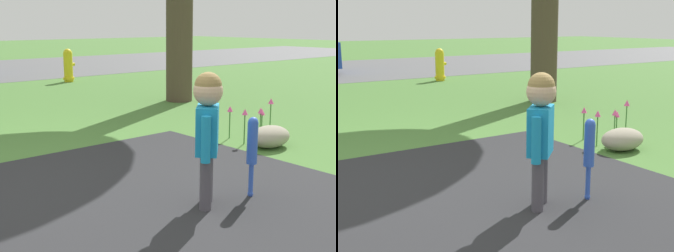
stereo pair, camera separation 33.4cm
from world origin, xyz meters
The scene contains 6 objects.
ground_plane centered at (0.00, 0.00, 0.00)m, with size 60.00×60.00×0.00m, color #477533.
child centered at (1.01, -0.85, 0.58)m, with size 0.29×0.27×0.90m.
baseball_bat centered at (1.37, -0.93, 0.37)m, with size 0.07×0.07×0.57m.
fire_hydrant centered at (3.57, 5.87, 0.34)m, with size 0.26×0.23×0.69m.
flower_bed centered at (2.66, 0.14, 0.30)m, with size 0.50×0.34×0.42m.
edging_rock centered at (2.55, -0.16, 0.11)m, with size 0.47×0.32×0.22m.
Camera 1 is at (-1.09, -2.96, 1.20)m, focal length 50.00 mm.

